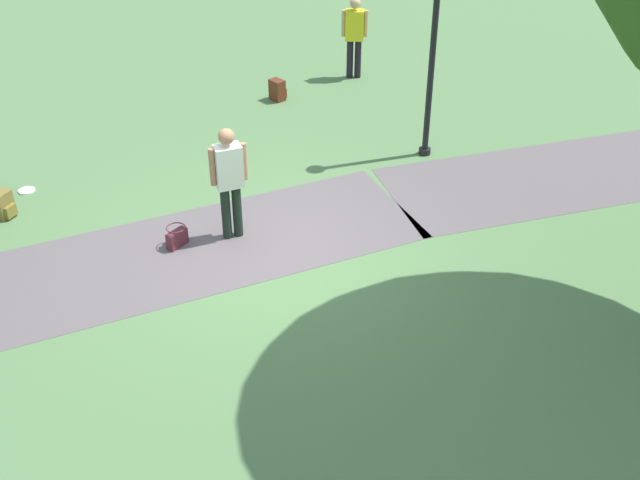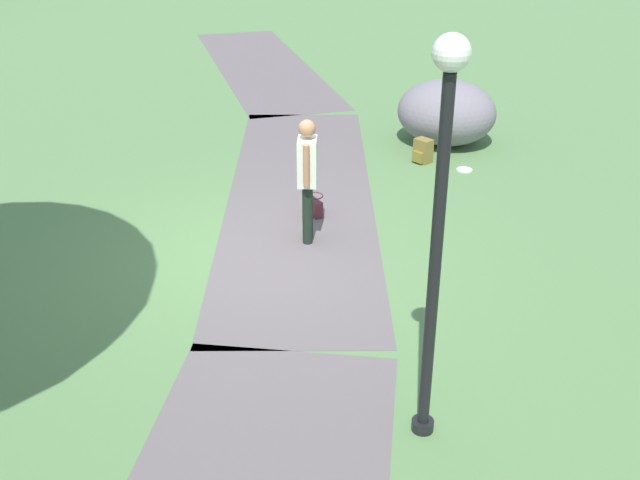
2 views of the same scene
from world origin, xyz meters
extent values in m
plane|color=#557B49|center=(0.00, 0.00, 0.00)|extent=(48.00, 48.00, 0.00)
cube|color=#615659|center=(1.98, -0.35, 0.00)|extent=(8.17, 2.92, 0.01)
cube|color=#615659|center=(9.70, 1.47, 0.00)|extent=(8.24, 4.84, 0.01)
cylinder|color=black|center=(-3.09, -2.04, 0.05)|extent=(0.20, 0.20, 0.10)
cylinder|color=black|center=(-3.09, -2.04, 1.61)|extent=(0.10, 0.10, 3.22)
sphere|color=white|center=(-3.09, -2.04, 3.36)|extent=(0.28, 0.28, 0.28)
ellipsoid|color=slate|center=(4.56, -2.62, 0.56)|extent=(2.00, 2.12, 1.13)
cylinder|color=black|center=(0.46, -0.62, 0.40)|extent=(0.13, 0.13, 0.81)
cylinder|color=black|center=(0.62, -0.61, 0.40)|extent=(0.13, 0.13, 0.81)
cube|color=silver|center=(0.54, -0.62, 1.11)|extent=(0.37, 0.26, 0.61)
cylinder|color=#AA7453|center=(0.32, -0.63, 1.14)|extent=(0.08, 0.08, 0.54)
cylinder|color=#AA7453|center=(0.76, -0.61, 1.14)|extent=(0.08, 0.08, 0.54)
sphere|color=#AA7453|center=(0.54, -0.62, 1.55)|extent=(0.22, 0.22, 0.22)
cube|color=#5B232D|center=(1.33, -0.62, 0.12)|extent=(0.33, 0.28, 0.24)
torus|color=#5B232D|center=(1.33, -0.62, 0.30)|extent=(0.38, 0.38, 0.02)
cube|color=olive|center=(3.58, -2.21, 0.20)|extent=(0.34, 0.34, 0.40)
cube|color=olive|center=(3.49, -2.12, 0.12)|extent=(0.18, 0.19, 0.18)
cylinder|color=white|center=(3.27, -2.88, 0.01)|extent=(0.26, 0.26, 0.02)
camera|label=1|loc=(2.41, 8.65, 6.16)|focal=44.64mm
camera|label=2|loc=(-8.46, -1.62, 4.59)|focal=42.86mm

